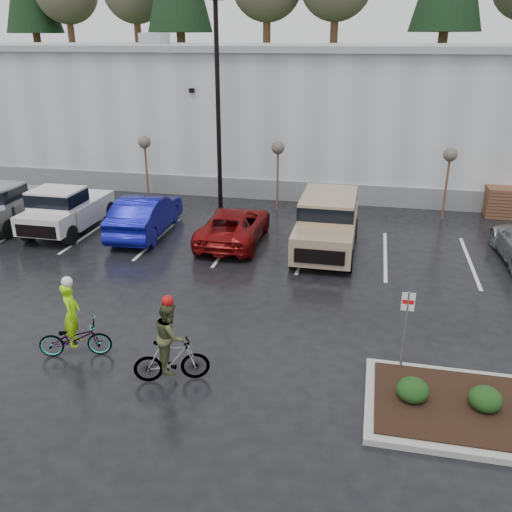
% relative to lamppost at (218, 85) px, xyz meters
% --- Properties ---
extents(ground, '(120.00, 120.00, 0.00)m').
position_rel_lamppost_xyz_m(ground, '(4.00, -12.00, -5.69)').
color(ground, black).
rests_on(ground, ground).
extents(warehouse, '(60.50, 15.50, 7.20)m').
position_rel_lamppost_xyz_m(warehouse, '(4.00, 9.99, -2.04)').
color(warehouse, '#B3B5B8').
rests_on(warehouse, ground).
extents(wooded_ridge, '(80.00, 25.00, 6.00)m').
position_rel_lamppost_xyz_m(wooded_ridge, '(4.00, 33.00, -2.69)').
color(wooded_ridge, '#253917').
rests_on(wooded_ridge, ground).
extents(lamppost, '(0.50, 1.00, 9.22)m').
position_rel_lamppost_xyz_m(lamppost, '(0.00, 0.00, 0.00)').
color(lamppost, black).
rests_on(lamppost, ground).
extents(sapling_west, '(0.60, 0.60, 3.20)m').
position_rel_lamppost_xyz_m(sapling_west, '(-4.00, 1.00, -2.96)').
color(sapling_west, '#4D301F').
rests_on(sapling_west, ground).
extents(sapling_mid, '(0.60, 0.60, 3.20)m').
position_rel_lamppost_xyz_m(sapling_mid, '(2.50, 1.00, -2.96)').
color(sapling_mid, '#4D301F').
rests_on(sapling_mid, ground).
extents(sapling_east, '(0.60, 0.60, 3.20)m').
position_rel_lamppost_xyz_m(sapling_east, '(10.00, 1.00, -2.96)').
color(sapling_east, '#4D301F').
rests_on(sapling_east, ground).
extents(pallet_stack_a, '(1.20, 1.20, 1.35)m').
position_rel_lamppost_xyz_m(pallet_stack_a, '(12.50, 2.00, -5.01)').
color(pallet_stack_a, '#4D301F').
rests_on(pallet_stack_a, ground).
extents(shrub_a, '(0.70, 0.70, 0.52)m').
position_rel_lamppost_xyz_m(shrub_a, '(8.00, -13.00, -5.27)').
color(shrub_a, black).
rests_on(shrub_a, curb_island).
extents(shrub_b, '(0.70, 0.70, 0.52)m').
position_rel_lamppost_xyz_m(shrub_b, '(9.50, -13.00, -5.27)').
color(shrub_b, black).
rests_on(shrub_b, curb_island).
extents(fire_lane_sign, '(0.30, 0.05, 2.20)m').
position_rel_lamppost_xyz_m(fire_lane_sign, '(7.80, -11.80, -4.28)').
color(fire_lane_sign, gray).
rests_on(fire_lane_sign, ground).
extents(pickup_silver, '(2.10, 5.20, 1.96)m').
position_rel_lamppost_xyz_m(pickup_silver, '(-8.34, -3.57, -4.71)').
color(pickup_silver, '#98999F').
rests_on(pickup_silver, ground).
extents(pickup_white, '(2.10, 5.20, 1.96)m').
position_rel_lamppost_xyz_m(pickup_white, '(-5.47, -3.67, -4.71)').
color(pickup_white, silver).
rests_on(pickup_white, ground).
extents(car_blue, '(2.05, 5.09, 1.64)m').
position_rel_lamppost_xyz_m(car_blue, '(-2.19, -3.56, -4.86)').
color(car_blue, '#0B0D7D').
rests_on(car_blue, ground).
extents(car_red, '(2.30, 4.88, 1.35)m').
position_rel_lamppost_xyz_m(car_red, '(1.62, -3.76, -5.01)').
color(car_red, maroon).
rests_on(car_red, ground).
extents(suv_tan, '(2.20, 5.10, 2.06)m').
position_rel_lamppost_xyz_m(suv_tan, '(5.26, -4.01, -4.66)').
color(suv_tan, tan).
rests_on(suv_tan, ground).
extents(cyclist_hivis, '(1.92, 1.14, 2.20)m').
position_rel_lamppost_xyz_m(cyclist_hivis, '(-0.26, -12.68, -5.00)').
color(cyclist_hivis, '#3F3F44').
rests_on(cyclist_hivis, ground).
extents(cyclist_olive, '(1.79, 1.04, 2.23)m').
position_rel_lamppost_xyz_m(cyclist_olive, '(2.51, -13.19, -4.87)').
color(cyclist_olive, '#3F3F44').
rests_on(cyclist_olive, ground).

